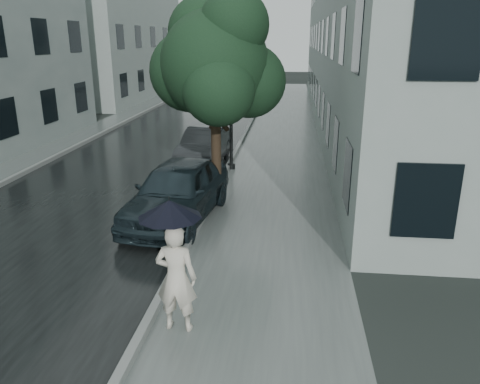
# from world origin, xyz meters

# --- Properties ---
(ground) EXTENTS (120.00, 120.00, 0.00)m
(ground) POSITION_xyz_m (0.00, 0.00, 0.00)
(ground) COLOR black
(ground) RESTS_ON ground
(sidewalk) EXTENTS (3.50, 60.00, 0.01)m
(sidewalk) POSITION_xyz_m (0.25, 12.00, 0.00)
(sidewalk) COLOR slate
(sidewalk) RESTS_ON ground
(kerb_near) EXTENTS (0.15, 60.00, 0.15)m
(kerb_near) POSITION_xyz_m (-1.57, 12.00, 0.07)
(kerb_near) COLOR slate
(kerb_near) RESTS_ON ground
(asphalt_road) EXTENTS (6.85, 60.00, 0.00)m
(asphalt_road) POSITION_xyz_m (-5.08, 12.00, 0.00)
(asphalt_road) COLOR black
(asphalt_road) RESTS_ON ground
(kerb_far) EXTENTS (0.15, 60.00, 0.15)m
(kerb_far) POSITION_xyz_m (-8.57, 12.00, 0.07)
(kerb_far) COLOR slate
(kerb_far) RESTS_ON ground
(sidewalk_far) EXTENTS (1.70, 60.00, 0.01)m
(sidewalk_far) POSITION_xyz_m (-9.50, 12.00, 0.00)
(sidewalk_far) COLOR #4C5451
(sidewalk_far) RESTS_ON ground
(building_near) EXTENTS (7.02, 36.00, 9.00)m
(building_near) POSITION_xyz_m (5.47, 19.50, 4.50)
(building_near) COLOR gray
(building_near) RESTS_ON ground
(building_far_b) EXTENTS (7.02, 18.00, 8.00)m
(building_far_b) POSITION_xyz_m (-13.77, 30.00, 4.00)
(building_far_b) COLOR gray
(building_far_b) RESTS_ON ground
(pedestrian) EXTENTS (0.69, 0.47, 1.84)m
(pedestrian) POSITION_xyz_m (-1.05, -0.80, 0.93)
(pedestrian) COLOR beige
(pedestrian) RESTS_ON sidewalk
(umbrella) EXTENTS (1.21, 1.21, 1.37)m
(umbrella) POSITION_xyz_m (-1.09, -0.84, 2.12)
(umbrella) COLOR black
(umbrella) RESTS_ON ground
(street_tree) EXTENTS (3.78, 3.43, 5.77)m
(street_tree) POSITION_xyz_m (-1.39, 5.48, 3.93)
(street_tree) COLOR #332619
(street_tree) RESTS_ON ground
(lamp_post) EXTENTS (0.85, 0.33, 5.13)m
(lamp_post) POSITION_xyz_m (-1.60, 9.07, 2.93)
(lamp_post) COLOR black
(lamp_post) RESTS_ON ground
(car_near) EXTENTS (2.39, 4.76, 1.55)m
(car_near) POSITION_xyz_m (-2.20, 4.00, 0.78)
(car_near) COLOR black
(car_near) RESTS_ON ground
(car_far) EXTENTS (1.63, 4.05, 1.31)m
(car_far) POSITION_xyz_m (-2.58, 9.85, 0.66)
(car_far) COLOR #232729
(car_far) RESTS_ON ground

